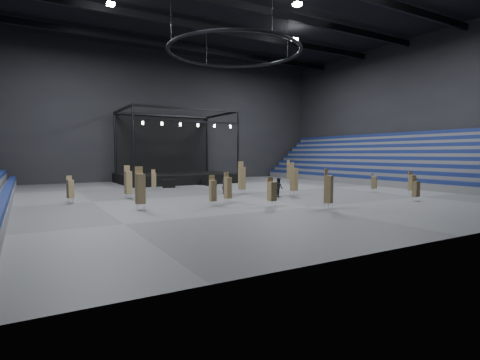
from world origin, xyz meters
TOP-DOWN VIEW (x-y plane):
  - floor at (0.00, 0.00)m, footprint 50.00×50.00m
  - wall_back at (0.00, 21.00)m, footprint 50.00×0.20m
  - wall_front at (0.00, -21.00)m, footprint 50.00×0.20m
  - wall_right at (25.00, 0.00)m, footprint 0.20×42.00m
  - bleachers_right at (22.94, 0.00)m, footprint 7.20×40.00m
  - stage at (0.00, 16.24)m, footprint 14.00×10.00m
  - truss_ring at (-0.00, 0.00)m, footprint 12.30×12.30m
  - roof_girders at (0.00, -0.00)m, footprint 49.00×30.35m
  - flight_case_left at (-3.32, 8.79)m, footprint 1.51×1.05m
  - flight_case_mid at (1.83, 8.87)m, footprint 1.32×0.81m
  - flight_case_right at (1.71, 10.02)m, footprint 1.12×0.70m
  - chair_stack_0 at (-14.00, 0.31)m, footprint 0.52×0.52m
  - chair_stack_1 at (13.30, -9.00)m, footprint 0.53×0.53m
  - chair_stack_2 at (0.28, -0.86)m, footprint 0.58×0.58m
  - chair_stack_3 at (0.68, -11.71)m, footprint 0.63×0.63m
  - chair_stack_4 at (-5.46, -6.63)m, footprint 0.44×0.44m
  - chair_stack_5 at (-9.62, 0.65)m, footprint 0.58×0.58m
  - chair_stack_6 at (-2.00, -8.93)m, footprint 0.51×0.51m
  - chair_stack_7 at (-3.83, -5.83)m, footprint 0.51×0.51m
  - chair_stack_8 at (-5.62, 6.77)m, footprint 0.45×0.45m
  - chair_stack_9 at (3.70, -4.16)m, footprint 0.68×0.68m
  - chair_stack_10 at (12.07, -5.84)m, footprint 0.57×0.57m
  - chair_stack_11 at (9.61, -11.99)m, footprint 0.45×0.45m
  - chair_stack_12 at (-10.46, -6.15)m, footprint 0.57×0.57m
  - chair_stack_13 at (11.64, 6.80)m, footprint 0.67×0.67m
  - man_center at (-0.96, 0.24)m, footprint 0.68×0.53m
  - crew_member at (1.85, -4.44)m, footprint 0.76×0.91m

SIDE VIEW (x-z plane):
  - floor at x=0.00m, z-range 0.00..0.00m
  - flight_case_right at x=1.71m, z-range 0.00..0.69m
  - flight_case_mid at x=1.83m, z-range 0.00..0.83m
  - flight_case_left at x=-3.32m, z-range 0.00..0.91m
  - man_center at x=-0.96m, z-range 0.00..1.63m
  - crew_member at x=1.85m, z-range 0.00..1.66m
  - chair_stack_11 at x=9.61m, z-range 0.06..1.89m
  - chair_stack_10 at x=12.07m, z-range 0.07..1.90m
  - chair_stack_0 at x=-14.00m, z-range 0.05..2.10m
  - chair_stack_8 at x=-5.62m, z-range 0.04..2.15m
  - chair_stack_6 at x=-2.00m, z-range 0.08..2.13m
  - chair_stack_1 at x=13.30m, z-range 0.07..2.19m
  - chair_stack_4 at x=-5.46m, z-range 0.03..2.24m
  - chair_stack_7 at x=-3.83m, z-range 0.03..2.37m
  - chair_stack_3 at x=0.68m, z-range 0.02..2.74m
  - chair_stack_5 at x=-9.62m, z-range 0.03..2.77m
  - stage at x=0.00m, z-range -3.15..6.05m
  - chair_stack_12 at x=-10.46m, z-range 0.03..2.91m
  - chair_stack_13 at x=11.64m, z-range 0.02..2.95m
  - chair_stack_9 at x=3.70m, z-range 0.02..2.97m
  - chair_stack_2 at x=0.28m, z-range 0.02..3.03m
  - bleachers_right at x=22.94m, z-range -1.47..4.93m
  - wall_back at x=0.00m, z-range 0.00..18.00m
  - wall_front at x=0.00m, z-range 0.00..18.00m
  - wall_right at x=25.00m, z-range 0.00..18.00m
  - truss_ring at x=0.00m, z-range 10.43..15.58m
  - roof_girders at x=0.00m, z-range 16.85..17.55m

